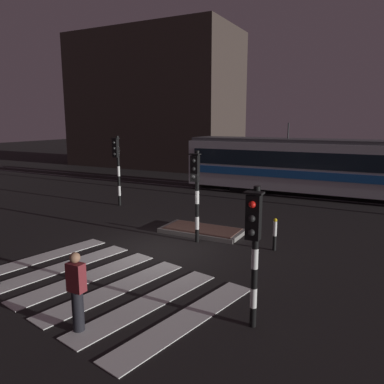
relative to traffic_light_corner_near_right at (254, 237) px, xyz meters
name	(u,v)px	position (x,y,z in m)	size (l,w,h in m)	color
ground_plane	(160,250)	(-4.29, 3.22, -1.99)	(120.00, 120.00, 0.00)	black
rail_near	(260,194)	(-4.29, 14.41, -1.98)	(80.00, 0.12, 0.03)	#59595E
rail_far	(267,190)	(-4.29, 15.84, -1.98)	(80.00, 0.12, 0.03)	#59595E
crosswalk_zebra	(101,283)	(-4.29, 0.28, -1.98)	(7.44, 5.68, 0.02)	silver
traffic_island	(202,231)	(-3.91, 5.70, -1.90)	(3.14, 1.54, 0.18)	slate
traffic_light_corner_near_right	(254,237)	(0.00, 0.00, 0.00)	(0.36, 0.42, 3.02)	black
traffic_light_median_centre	(196,183)	(-3.59, 4.53, 0.17)	(0.36, 0.42, 3.27)	black
traffic_light_corner_far_left	(117,160)	(-9.77, 8.01, 0.34)	(0.36, 0.42, 3.53)	black
tram	(332,167)	(-0.48, 15.12, -0.24)	(16.85, 2.58, 4.15)	silver
pedestrian_waiting_at_kerb	(77,291)	(-3.14, -1.74, -1.11)	(0.36, 0.24, 1.71)	black
bollard_island_edge	(275,234)	(-0.89, 5.01, -1.43)	(0.12, 0.12, 1.11)	black
building_backdrop	(155,101)	(-17.80, 24.07, 4.10)	(15.32, 8.00, 12.19)	#382D28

